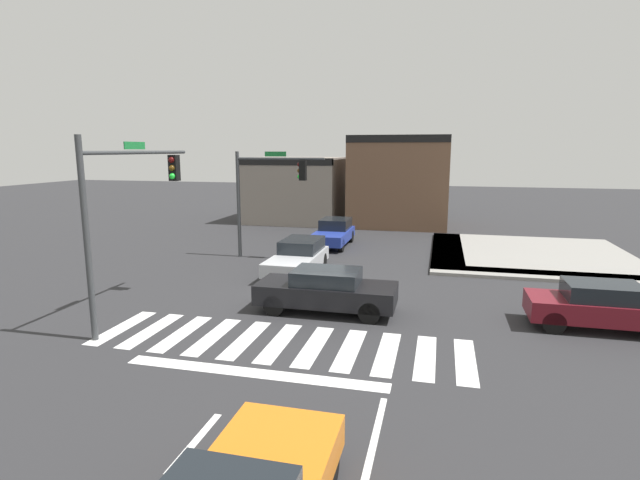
{
  "coord_description": "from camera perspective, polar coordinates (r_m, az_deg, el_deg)",
  "views": [
    {
      "loc": [
        4.33,
        -17.17,
        5.47
      ],
      "look_at": [
        -0.39,
        2.0,
        1.82
      ],
      "focal_mm": 27.61,
      "sensor_mm": 36.0,
      "label": 1
    }
  ],
  "objects": [
    {
      "name": "traffic_signal_northwest",
      "position": [
        24.76,
        -6.08,
        6.42
      ],
      "size": [
        4.58,
        0.32,
        5.37
      ],
      "color": "#383A3D",
      "rests_on": "ground_plane"
    },
    {
      "name": "car_silver",
      "position": [
        21.98,
        -2.53,
        -1.95
      ],
      "size": [
        1.87,
        4.51,
        1.45
      ],
      "rotation": [
        0.0,
        0.0,
        -1.57
      ],
      "color": "#B7BABF",
      "rests_on": "ground_plane"
    },
    {
      "name": "crosswalk_near",
      "position": [
        14.46,
        -4.76,
        -11.77
      ],
      "size": [
        10.83,
        2.99,
        0.01
      ],
      "color": "silver",
      "rests_on": "ground_plane"
    },
    {
      "name": "curb_corner_northeast",
      "position": [
        27.45,
        22.28,
        -1.66
      ],
      "size": [
        10.0,
        10.6,
        0.15
      ],
      "color": "gray",
      "rests_on": "ground_plane"
    },
    {
      "name": "traffic_signal_southwest",
      "position": [
        16.85,
        -21.12,
        4.97
      ],
      "size": [
        0.32,
        5.75,
        5.87
      ],
      "rotation": [
        0.0,
        0.0,
        1.57
      ],
      "color": "#383A3D",
      "rests_on": "ground_plane"
    },
    {
      "name": "car_black",
      "position": [
        16.78,
        0.75,
        -5.81
      ],
      "size": [
        4.71,
        1.86,
        1.48
      ],
      "rotation": [
        0.0,
        0.0,
        3.14
      ],
      "color": "black",
      "rests_on": "ground_plane"
    },
    {
      "name": "bike_detector_marking",
      "position": [
        10.13,
        -5.66,
        -22.23
      ],
      "size": [
        1.03,
        1.03,
        0.01
      ],
      "color": "yellow",
      "rests_on": "ground_plane"
    },
    {
      "name": "ground_plane",
      "position": [
        18.54,
        -0.31,
        -6.69
      ],
      "size": [
        120.0,
        120.0,
        0.0
      ],
      "primitive_type": "plane",
      "color": "#2B2B2D"
    },
    {
      "name": "car_blue",
      "position": [
        28.3,
        1.58,
        0.87
      ],
      "size": [
        1.82,
        4.32,
        1.48
      ],
      "rotation": [
        0.0,
        0.0,
        -1.57
      ],
      "color": "#23389E",
      "rests_on": "ground_plane"
    },
    {
      "name": "storefront_row",
      "position": [
        36.87,
        4.08,
        6.45
      ],
      "size": [
        14.83,
        6.41,
        6.42
      ],
      "color": "gray",
      "rests_on": "ground_plane"
    },
    {
      "name": "car_maroon",
      "position": [
        17.45,
        29.71,
        -6.62
      ],
      "size": [
        4.16,
        1.71,
        1.46
      ],
      "rotation": [
        0.0,
        0.0,
        3.14
      ],
      "color": "maroon",
      "rests_on": "ground_plane"
    }
  ]
}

